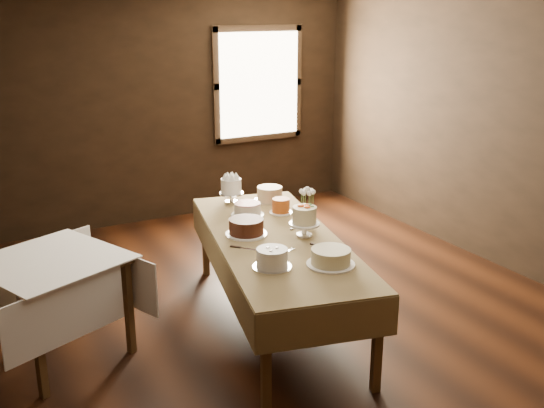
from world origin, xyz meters
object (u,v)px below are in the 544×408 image
(cake_speckled, at_px, (270,194))
(cake_chocolate, at_px, (246,227))
(flower_vase, at_px, (307,219))
(display_table, at_px, (276,244))
(cake_cream, at_px, (331,258))
(cake_meringue, at_px, (231,191))
(side_table, at_px, (51,271))
(cake_server_a, at_px, (287,251))
(cake_lattice, at_px, (247,210))
(cake_server_b, at_px, (327,249))
(cake_flowers, at_px, (304,223))
(cake_swirl, at_px, (272,259))
(cake_caramel, at_px, (281,206))
(cake_server_e, at_px, (250,249))
(cake_server_d, at_px, (297,224))

(cake_speckled, height_order, cake_chocolate, cake_speckled)
(flower_vase, bearing_deg, cake_speckled, 86.10)
(display_table, distance_m, cake_cream, 0.70)
(display_table, bearing_deg, cake_meringue, 85.49)
(side_table, height_order, cake_server_a, side_table)
(cake_speckled, height_order, cake_lattice, cake_speckled)
(cake_speckled, distance_m, cake_chocolate, 0.94)
(cake_server_b, bearing_deg, cake_flowers, 161.27)
(cake_flowers, relative_size, cake_swirl, 0.97)
(cake_cream, bearing_deg, cake_server_a, 110.72)
(cake_caramel, bearing_deg, cake_flowers, -101.55)
(side_table, bearing_deg, cake_server_b, -21.12)
(cake_lattice, bearing_deg, cake_swirl, -107.89)
(cake_meringue, bearing_deg, cake_speckled, -21.21)
(cake_meringue, relative_size, cake_server_b, 1.14)
(cake_speckled, relative_size, cake_server_e, 1.28)
(cake_cream, xyz_separation_m, cake_server_e, (-0.38, 0.55, -0.05))
(cake_swirl, bearing_deg, cake_speckled, 62.33)
(cake_cream, distance_m, flower_vase, 0.87)
(cake_server_d, bearing_deg, cake_lattice, 83.35)
(cake_flowers, bearing_deg, side_table, 168.26)
(cake_meringue, relative_size, cake_speckled, 0.89)
(cake_caramel, distance_m, cake_server_e, 0.93)
(cake_lattice, height_order, flower_vase, flower_vase)
(cake_server_d, bearing_deg, cake_server_b, -139.15)
(cake_lattice, distance_m, cake_server_b, 1.05)
(cake_chocolate, bearing_deg, cake_server_e, -111.78)
(cake_meringue, bearing_deg, cake_server_a, -96.43)
(display_table, xyz_separation_m, cake_chocolate, (-0.18, 0.17, 0.12))
(cake_speckled, relative_size, cake_caramel, 1.37)
(cake_meringue, relative_size, cake_caramel, 1.22)
(cake_caramel, height_order, cake_swirl, cake_swirl)
(display_table, xyz_separation_m, cake_server_e, (-0.31, -0.14, 0.06))
(cake_lattice, relative_size, cake_flowers, 1.07)
(cake_lattice, distance_m, cake_chocolate, 0.49)
(cake_lattice, relative_size, cake_server_b, 1.23)
(cake_flowers, bearing_deg, display_table, 158.55)
(cake_server_e, height_order, flower_vase, flower_vase)
(cake_meringue, relative_size, cake_server_e, 1.14)
(cake_server_d, bearing_deg, cake_swirl, -171.43)
(cake_flowers, height_order, flower_vase, cake_flowers)
(cake_chocolate, distance_m, cake_cream, 0.90)
(cake_server_d, distance_m, flower_vase, 0.10)
(cake_caramel, distance_m, cake_flowers, 0.62)
(cake_meringue, xyz_separation_m, cake_server_d, (0.23, -0.84, -0.11))
(cake_caramel, distance_m, cake_server_d, 0.34)
(cake_cream, distance_m, cake_server_d, 0.91)
(cake_caramel, relative_size, cake_chocolate, 0.65)
(cake_speckled, distance_m, cake_lattice, 0.48)
(cake_speckled, xyz_separation_m, cake_lattice, (-0.38, -0.29, -0.02))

